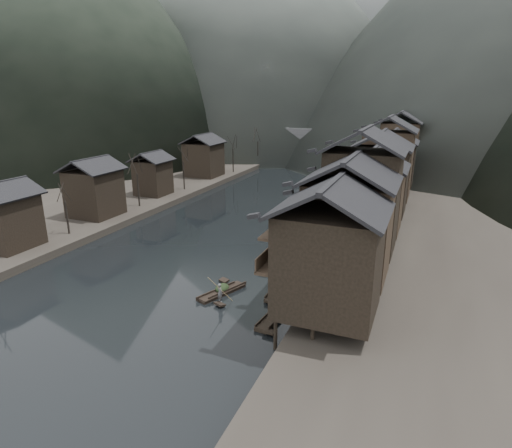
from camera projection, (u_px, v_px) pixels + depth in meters
The scene contains 13 objects.
water at pixel (183, 268), 45.81m from camera, with size 300.00×300.00×0.00m, color black.
right_bank at pixel (504, 204), 68.24m from camera, with size 40.00×200.00×1.80m, color #2D2823.
left_bank at pixel (142, 174), 93.57m from camera, with size 40.00×200.00×1.20m, color #2D2823.
stilt_houses at pixel (379, 170), 54.23m from camera, with size 9.00×67.60×15.06m.
left_houses at pixel (138, 171), 69.26m from camera, with size 8.10×53.20×8.73m.
bare_trees at pixel (186, 159), 76.03m from camera, with size 3.80×74.67×7.59m.
moored_sampans at pixel (330, 232), 56.91m from camera, with size 3.03×55.26×0.47m.
midriver_boats at pixel (320, 183), 86.64m from camera, with size 5.83×26.17×0.44m.
stone_bridge at pixel (333, 144), 107.85m from camera, with size 40.00×6.00×9.00m.
hero_sampan at pixel (222, 292), 40.01m from camera, with size 2.96×5.54×0.44m.
cargo_heap at pixel (222, 285), 40.08m from camera, with size 1.23×1.61×0.74m, color black.
boatman at pixel (220, 290), 37.81m from camera, with size 0.64×0.42×1.76m, color #58585B.
bamboo_pole at pixel (221, 264), 36.97m from camera, with size 0.06×0.06×4.31m, color #8C7A51.
Camera 1 is at (23.20, -36.19, 18.27)m, focal length 30.00 mm.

